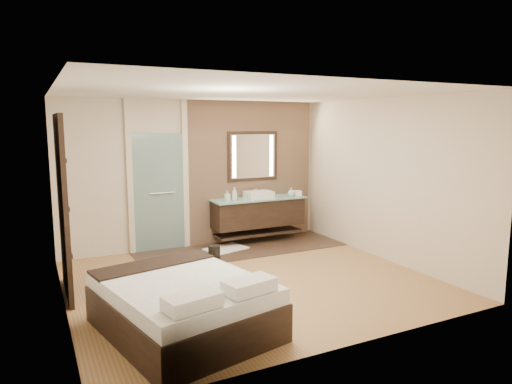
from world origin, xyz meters
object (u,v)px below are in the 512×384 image
vanity (258,212)px  mirror_unit (253,156)px  bed (184,305)px  waste_bin (214,253)px

vanity → mirror_unit: size_ratio=1.75×
vanity → bed: (-2.47, -3.08, -0.28)m
vanity → mirror_unit: (0.00, 0.24, 1.07)m
mirror_unit → bed: 4.35m
bed → waste_bin: (1.27, 2.34, -0.18)m
vanity → bed: size_ratio=0.85×
mirror_unit → vanity: bearing=-90.0°
mirror_unit → waste_bin: mirror_unit is taller
mirror_unit → bed: (-2.47, -3.31, -1.35)m
mirror_unit → bed: bearing=-126.7°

